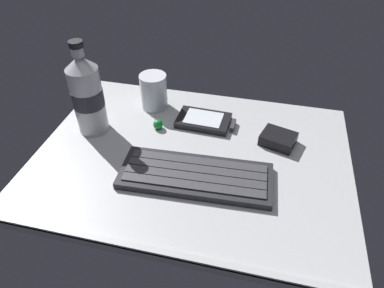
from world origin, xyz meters
The scene contains 7 objects.
ground_plane centered at (0.00, -0.23, -0.99)cm, with size 64.00×48.00×2.80cm.
keyboard centered at (2.22, -6.44, 0.81)cm, with size 29.52×12.45×1.70cm.
handheld_device centered at (0.66, 11.49, 0.73)cm, with size 13.03×8.09×1.50cm.
juice_cup centered at (-13.08, 15.53, 3.91)cm, with size 6.40×6.40×8.50cm.
water_bottle centered at (-23.61, 3.74, 9.01)cm, with size 6.73×6.73×20.80cm.
charger_block centered at (17.02, 7.97, 1.20)cm, with size 7.00×5.60×2.40cm, color black.
trackball_mouse centered at (-9.61, 7.17, 1.10)cm, with size 2.20×2.20×2.20cm, color #198C33.
Camera 1 is at (12.44, -52.52, 48.24)cm, focal length 32.71 mm.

